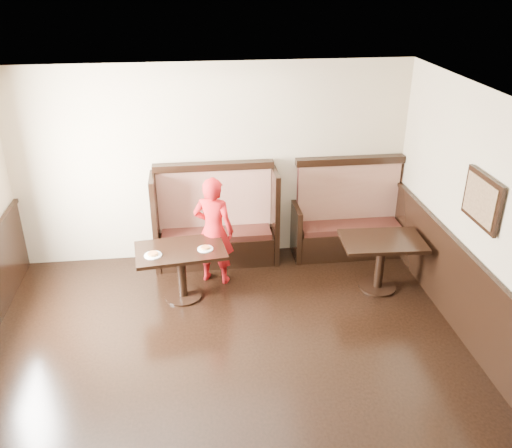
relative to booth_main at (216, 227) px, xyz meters
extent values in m
plane|color=black|center=(0.00, -3.30, -0.53)|extent=(7.00, 7.00, 0.00)
plane|color=#BDB089|center=(0.00, 0.20, 0.87)|extent=(5.50, 0.00, 5.50)
plane|color=white|center=(0.00, -3.30, 2.27)|extent=(7.00, 7.00, 0.00)
cube|color=black|center=(2.71, -2.10, 1.17)|extent=(0.04, 0.70, 0.55)
cube|color=olive|center=(2.69, -2.10, 1.17)|extent=(0.01, 0.60, 0.45)
cube|color=black|center=(0.00, -0.08, -0.32)|extent=(1.60, 0.50, 0.42)
cube|color=#371711|center=(0.00, -0.08, -0.07)|extent=(1.54, 0.46, 0.09)
cube|color=#490E19|center=(0.00, 0.13, 0.37)|extent=(1.60, 0.12, 0.92)
cube|color=black|center=(0.00, 0.13, 0.87)|extent=(1.68, 0.16, 0.10)
cube|color=black|center=(-0.84, 0.02, 0.15)|extent=(0.07, 0.72, 1.36)
cube|color=black|center=(0.84, 0.02, 0.15)|extent=(0.07, 0.72, 1.36)
cube|color=black|center=(1.95, -0.08, -0.32)|extent=(1.50, 0.50, 0.42)
cube|color=#371711|center=(1.95, -0.08, -0.07)|extent=(1.44, 0.46, 0.09)
cube|color=#490E19|center=(1.95, 0.13, 0.37)|extent=(1.50, 0.12, 0.92)
cube|color=black|center=(1.95, 0.13, 0.87)|extent=(1.58, 0.16, 0.10)
cube|color=black|center=(1.16, 0.02, -0.13)|extent=(0.07, 0.72, 0.80)
cube|color=black|center=(2.74, 0.02, -0.13)|extent=(0.07, 0.72, 0.80)
cube|color=black|center=(-0.50, -0.95, 0.16)|extent=(1.18, 0.82, 0.05)
cylinder|color=black|center=(-0.50, -0.95, -0.19)|extent=(0.11, 0.11, 0.65)
cylinder|color=black|center=(-0.50, -0.95, -0.51)|extent=(0.48, 0.48, 0.03)
cube|color=black|center=(2.09, -1.05, 0.18)|extent=(1.08, 0.74, 0.05)
cylinder|color=black|center=(2.09, -1.05, -0.18)|extent=(0.11, 0.11, 0.67)
cylinder|color=black|center=(2.09, -1.05, -0.51)|extent=(0.50, 0.50, 0.03)
imported|color=#A71115|center=(-0.06, -0.57, 0.23)|extent=(0.64, 0.54, 1.50)
cylinder|color=white|center=(-0.83, -1.08, 0.19)|extent=(0.22, 0.22, 0.01)
cylinder|color=tan|center=(-0.83, -1.08, 0.20)|extent=(0.13, 0.13, 0.02)
cylinder|color=#EABA54|center=(-0.83, -1.08, 0.22)|extent=(0.12, 0.12, 0.01)
cylinder|color=white|center=(-0.18, -0.99, 0.19)|extent=(0.20, 0.20, 0.01)
cylinder|color=tan|center=(-0.18, -0.99, 0.20)|extent=(0.12, 0.12, 0.02)
cylinder|color=#EABA54|center=(-0.18, -0.99, 0.21)|extent=(0.11, 0.11, 0.01)
camera|label=1|loc=(-0.29, -6.97, 3.43)|focal=38.00mm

